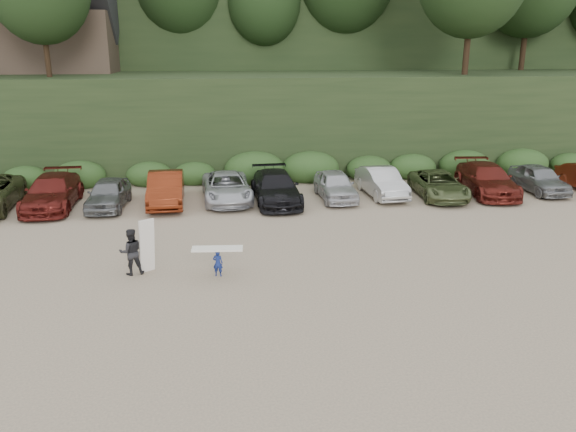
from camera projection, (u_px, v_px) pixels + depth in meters
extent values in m
plane|color=tan|center=(251.00, 278.00, 19.70)|extent=(120.00, 120.00, 0.00)
cube|color=black|center=(233.00, 116.00, 39.73)|extent=(80.00, 14.00, 6.00)
cube|color=black|center=(227.00, 43.00, 55.36)|extent=(90.00, 30.00, 16.00)
cube|color=#2B491E|center=(228.00, 172.00, 33.24)|extent=(46.20, 2.00, 1.20)
cube|color=brown|center=(56.00, 43.00, 38.82)|extent=(8.00, 6.00, 4.00)
imported|color=maroon|center=(52.00, 192.00, 27.96)|extent=(2.44, 5.64, 1.62)
imported|color=slate|center=(108.00, 194.00, 27.97)|extent=(1.88, 4.38, 1.47)
imported|color=maroon|center=(166.00, 189.00, 28.59)|extent=(1.96, 5.04, 1.64)
imported|color=#B9BBC1|center=(227.00, 187.00, 29.22)|extent=(2.75, 5.39, 1.46)
imported|color=black|center=(276.00, 188.00, 28.91)|extent=(2.48, 5.54, 1.58)
imported|color=#BCBDC1|center=(335.00, 185.00, 29.61)|extent=(1.91, 4.43, 1.49)
imported|color=#B9B9B9|center=(381.00, 182.00, 30.20)|extent=(1.97, 4.72, 1.52)
imported|color=#556239|center=(439.00, 185.00, 29.96)|extent=(2.50, 5.02, 1.37)
imported|color=maroon|center=(487.00, 179.00, 30.58)|extent=(2.72, 5.75, 1.62)
imported|color=gray|center=(539.00, 179.00, 31.05)|extent=(1.82, 4.42, 1.50)
imported|color=navy|center=(218.00, 263.00, 19.72)|extent=(0.39, 0.30, 0.97)
cube|color=white|center=(217.00, 249.00, 19.56)|extent=(1.80, 0.62, 0.07)
imported|color=black|center=(131.00, 252.00, 19.78)|extent=(0.95, 0.82, 1.69)
cube|color=silver|center=(147.00, 246.00, 19.92)|extent=(0.62, 0.55, 1.99)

